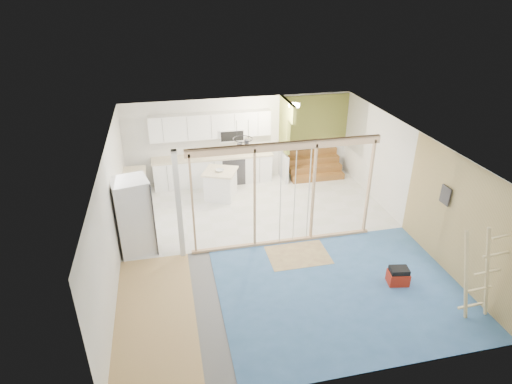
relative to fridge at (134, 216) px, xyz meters
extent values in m
cube|color=slate|center=(3.11, -0.45, -0.91)|extent=(7.00, 8.00, 0.01)
cube|color=white|center=(3.11, -0.45, 1.69)|extent=(7.00, 8.00, 0.01)
cube|color=white|center=(3.11, 3.55, 0.39)|extent=(7.00, 0.01, 2.60)
cube|color=white|center=(3.11, -4.45, 0.39)|extent=(7.00, 0.01, 2.60)
cube|color=white|center=(-0.39, -0.45, 0.39)|extent=(0.01, 8.00, 2.60)
cube|color=white|center=(6.61, -0.45, 0.39)|extent=(0.01, 8.00, 2.60)
cube|color=silver|center=(3.11, 1.55, -0.90)|extent=(7.00, 4.00, 0.02)
cube|color=#4876AF|center=(4.11, -2.45, -0.90)|extent=(5.00, 4.00, 0.02)
cube|color=tan|center=(0.36, -2.45, -0.90)|extent=(1.50, 4.00, 0.02)
cube|color=tan|center=(3.61, -1.05, -0.89)|extent=(1.40, 1.00, 0.01)
cube|color=tan|center=(3.41, -0.45, 1.59)|extent=(4.40, 0.09, 0.18)
cube|color=tan|center=(3.41, -0.45, -0.86)|extent=(4.40, 0.09, 0.06)
cube|color=silver|center=(1.01, -0.45, 0.39)|extent=(0.12, 0.14, 2.60)
cube|color=tan|center=(1.31, -0.45, 0.39)|extent=(0.04, 0.09, 2.40)
cube|color=tan|center=(2.71, -0.45, 0.39)|extent=(0.05, 0.09, 2.40)
cube|color=tan|center=(4.11, -0.45, 0.39)|extent=(0.04, 0.09, 2.40)
cube|color=tan|center=(5.51, -0.45, 0.39)|extent=(0.04, 0.09, 2.40)
cylinder|color=silver|center=(3.31, -0.48, 0.31)|extent=(0.02, 0.02, 2.35)
cylinder|color=silver|center=(4.01, -0.43, 0.31)|extent=(0.02, 0.02, 2.35)
cylinder|color=silver|center=(3.66, -0.45, 0.31)|extent=(0.02, 0.02, 2.35)
cube|color=white|center=(2.21, 3.25, -0.47)|extent=(3.60, 0.60, 0.88)
cube|color=beige|center=(2.21, 3.25, -0.01)|extent=(3.66, 0.64, 0.05)
cube|color=white|center=(-0.09, 2.15, -0.47)|extent=(0.60, 1.60, 0.88)
cube|color=beige|center=(-0.09, 2.15, -0.01)|extent=(0.64, 1.64, 0.05)
cube|color=white|center=(2.21, 3.37, 0.94)|extent=(3.60, 0.34, 0.75)
cube|color=silver|center=(2.81, 3.33, 0.64)|extent=(0.72, 0.38, 0.36)
cube|color=black|center=(2.81, 3.14, 0.64)|extent=(0.68, 0.02, 0.30)
cube|color=olive|center=(4.41, 3.10, 0.89)|extent=(0.10, 0.90, 1.60)
cube|color=white|center=(4.41, 3.10, -0.46)|extent=(0.10, 0.90, 0.90)
cube|color=olive|center=(4.41, 2.40, 1.44)|extent=(0.10, 0.50, 0.50)
cube|color=olive|center=(5.51, 3.52, 0.84)|extent=(2.20, 0.04, 1.60)
cube|color=white|center=(5.51, 3.52, -0.46)|extent=(2.20, 0.04, 0.90)
cube|color=brown|center=(5.46, 2.75, -0.81)|extent=(1.70, 0.26, 0.20)
cube|color=brown|center=(5.46, 3.01, -0.61)|extent=(1.70, 0.26, 0.20)
cube|color=brown|center=(5.46, 3.27, -0.41)|extent=(1.70, 0.26, 0.20)
cube|color=brown|center=(5.46, 3.53, -0.21)|extent=(1.70, 0.26, 0.20)
torus|color=black|center=(2.81, 1.45, 1.14)|extent=(0.52, 0.52, 0.02)
cylinder|color=black|center=(2.66, 1.45, 1.39)|extent=(0.01, 0.01, 0.50)
cylinder|color=black|center=(2.96, 1.45, 1.39)|extent=(0.01, 0.01, 0.50)
cylinder|color=#343439|center=(2.71, 1.35, 0.99)|extent=(0.14, 0.14, 0.14)
cylinder|color=#343439|center=(2.93, 1.55, 1.01)|extent=(0.12, 0.12, 0.12)
cube|color=tan|center=(6.59, -2.45, 0.39)|extent=(0.02, 4.00, 2.60)
cube|color=#343439|center=(6.54, -1.85, 0.74)|extent=(0.04, 0.30, 0.40)
cylinder|color=#FFEABF|center=(4.51, 2.55, 1.63)|extent=(0.32, 0.32, 0.08)
cube|color=white|center=(-0.01, 0.00, 0.00)|extent=(0.94, 0.92, 1.82)
cube|color=#343439|center=(0.38, 0.00, 0.00)|extent=(0.19, 0.72, 1.79)
cube|color=white|center=(2.30, 2.25, -0.51)|extent=(1.04, 1.04, 0.80)
cube|color=beige|center=(2.30, 2.25, -0.07)|extent=(1.16, 1.16, 0.05)
imported|color=silver|center=(2.29, 2.19, -0.02)|extent=(0.25, 0.25, 0.06)
imported|color=#A3AAB5|center=(1.71, 3.26, 0.17)|extent=(0.12, 0.12, 0.31)
imported|color=silver|center=(2.44, 3.27, 0.12)|extent=(0.12, 0.13, 0.21)
cube|color=#A4210F|center=(5.34, -2.47, -0.77)|extent=(0.47, 0.38, 0.29)
cube|color=black|center=(5.34, -2.47, -0.57)|extent=(0.42, 0.33, 0.10)
cube|color=#DAC385|center=(5.88, -3.65, 0.08)|extent=(0.47, 0.11, 1.95)
cube|color=#DAC385|center=(6.31, -3.65, 0.08)|extent=(0.47, 0.11, 1.95)
cube|color=#DAC385|center=(6.15, -3.65, -0.64)|extent=(0.47, 0.11, 0.13)
cube|color=#DAC385|center=(6.23, -3.65, -0.27)|extent=(0.47, 0.11, 0.13)
cube|color=#DAC385|center=(6.31, -3.65, 0.11)|extent=(0.47, 0.11, 0.13)
cube|color=#DAC385|center=(6.39, -3.65, 0.48)|extent=(0.47, 0.11, 0.13)
cube|color=#DAC385|center=(6.47, -3.65, 0.86)|extent=(0.47, 0.11, 0.13)
camera|label=1|loc=(0.89, -8.84, 4.84)|focal=30.00mm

